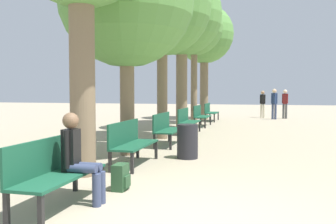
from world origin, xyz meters
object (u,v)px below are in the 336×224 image
bench_row_4 (200,114)px  pedestrian_far (285,102)px  tree_row_2 (162,7)px  pedestrian_near (263,102)px  tree_row_5 (204,35)px  bench_row_3 (187,119)px  person_seated (79,155)px  backpack (121,177)px  tree_row_1 (127,0)px  bench_row_2 (166,127)px  pedestrian_mid (274,102)px  bench_row_5 (210,111)px  trash_bin (187,141)px  tree_row_3 (182,16)px  bench_row_0 (53,169)px  tree_row_4 (194,27)px  bench_row_1 (130,140)px

bench_row_4 → pedestrian_far: (3.94, 5.81, 0.43)m
tree_row_2 → pedestrian_near: size_ratio=3.74×
bench_row_4 → tree_row_5: tree_row_5 is taller
bench_row_3 → person_seated: person_seated is taller
backpack → bench_row_4: bearing=92.9°
pedestrian_near → bench_row_4: bearing=-113.3°
bench_row_4 → tree_row_1: tree_row_1 is taller
bench_row_2 → pedestrian_mid: pedestrian_mid is taller
bench_row_5 → backpack: 14.17m
bench_row_3 → trash_bin: bearing=-78.3°
pedestrian_far → bench_row_2: bearing=-108.3°
bench_row_3 → tree_row_5: size_ratio=0.27×
tree_row_1 → backpack: (1.09, -3.19, -3.63)m
tree_row_2 → pedestrian_mid: 10.99m
bench_row_2 → bench_row_4: bearing=90.0°
tree_row_3 → person_seated: 11.08m
backpack → tree_row_5: bearing=94.0°
bench_row_3 → trash_bin: size_ratio=2.14×
bench_row_0 → pedestrian_near: size_ratio=1.08×
tree_row_1 → bench_row_5: bearing=87.3°
person_seated → trash_bin: person_seated is taller
pedestrian_mid → tree_row_4: bearing=-134.6°
bench_row_3 → backpack: 8.10m
pedestrian_far → bench_row_0: bearing=-102.4°
tree_row_1 → pedestrian_near: size_ratio=3.43×
bench_row_0 → bench_row_4: size_ratio=1.00×
bench_row_4 → person_seated: bearing=-88.8°
tree_row_2 → pedestrian_far: bearing=66.9°
bench_row_1 → tree_row_1: size_ratio=0.31×
trash_bin → pedestrian_near: bearing=83.4°
bench_row_5 → pedestrian_mid: (3.33, 2.05, 0.45)m
bench_row_5 → pedestrian_far: bearing=35.1°
bench_row_0 → bench_row_1: size_ratio=1.00×
backpack → trash_bin: trash_bin is taller
tree_row_2 → bench_row_5: bearing=86.1°
tree_row_2 → backpack: tree_row_2 is taller
tree_row_1 → bench_row_0: bearing=-83.0°
bench_row_1 → bench_row_5: 12.17m
pedestrian_far → trash_bin: (-2.90, -13.86, -0.56)m
pedestrian_far → bench_row_4: bearing=-124.1°
bench_row_3 → bench_row_4: bearing=90.0°
bench_row_2 → trash_bin: size_ratio=2.14×
bench_row_1 → pedestrian_near: 15.62m
bench_row_5 → trash_bin: (1.04, -11.09, -0.13)m
bench_row_4 → pedestrian_near: size_ratio=1.08×
pedestrian_near → tree_row_1: bearing=-102.8°
bench_row_4 → person_seated: person_seated is taller
tree_row_4 → pedestrian_mid: (3.85, 3.91, -3.67)m
bench_row_0 → tree_row_5: tree_row_5 is taller
bench_row_5 → person_seated: 14.97m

